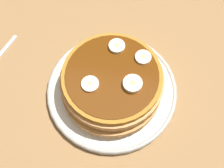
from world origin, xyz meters
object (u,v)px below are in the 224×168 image
object	(u,v)px
pancake_stack	(112,83)
banana_slice_3	(133,84)
plate	(112,90)
banana_slice_0	(119,47)
banana_slice_2	(143,57)
banana_slice_1	(90,84)

from	to	relation	value
pancake_stack	banana_slice_3	distance (cm)	4.99
plate	pancake_stack	xyz separation A→B (cm)	(0.04, 0.13, 3.26)
plate	banana_slice_3	distance (cm)	7.52
banana_slice_0	banana_slice_2	size ratio (longest dim) A/B	1.03
plate	banana_slice_0	bearing A→B (deg)	-93.64
banana_slice_0	banana_slice_1	world-z (taller)	banana_slice_0
plate	banana_slice_2	xyz separation A→B (cm)	(-4.72, -3.95, 6.32)
pancake_stack	banana_slice_2	world-z (taller)	banana_slice_2
banana_slice_0	banana_slice_2	world-z (taller)	same
banana_slice_2	banana_slice_3	size ratio (longest dim) A/B	0.86
plate	banana_slice_2	distance (cm)	8.82
banana_slice_0	banana_slice_3	xyz separation A→B (cm)	(-3.22, 6.81, 0.12)
pancake_stack	banana_slice_2	bearing A→B (deg)	-139.36
pancake_stack	plate	bearing A→B (deg)	-106.22
plate	banana_slice_3	world-z (taller)	banana_slice_3
banana_slice_0	banana_slice_3	distance (cm)	7.53
plate	banana_slice_1	bearing A→B (deg)	35.97
pancake_stack	banana_slice_0	bearing A→B (deg)	-93.93
banana_slice_0	banana_slice_1	xyz separation A→B (cm)	(3.58, 7.81, -0.06)
banana_slice_0	banana_slice_3	world-z (taller)	banana_slice_3
plate	pancake_stack	size ratio (longest dim) A/B	1.29
pancake_stack	banana_slice_2	distance (cm)	6.97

